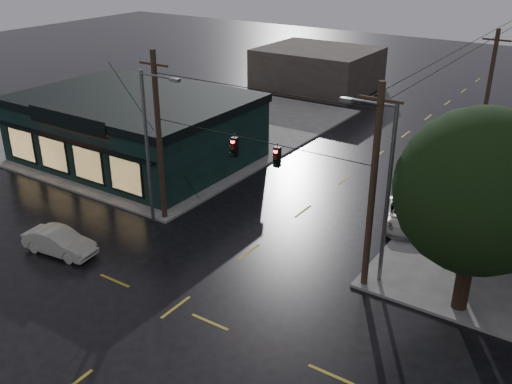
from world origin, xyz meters
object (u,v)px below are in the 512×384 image
Objects in this scene: corner_tree at (479,191)px; utility_pole_nw at (165,219)px; utility_pole_ne at (364,285)px; sedan_cream at (59,242)px; suv_silver at (405,216)px.

utility_pole_nw is at bearing -178.02° from corner_tree.
corner_tree is 0.93× the size of utility_pole_ne.
corner_tree is 0.93× the size of utility_pole_nw.
utility_pole_ne is at bearing 0.00° from utility_pole_nw.
utility_pole_nw is at bearing -24.74° from sedan_cream.
sedan_cream is at bearing -157.24° from suv_silver.
sedan_cream is at bearing -107.32° from utility_pole_nw.
corner_tree is at bearing -72.61° from suv_silver.
utility_pole_nw is 13.00m from utility_pole_ne.
suv_silver is (14.32, 13.34, -0.02)m from sedan_cream.
utility_pole_ne reaches higher than sedan_cream.
utility_pole_ne is at bearing -105.32° from suv_silver.
utility_pole_nw reaches higher than suv_silver.
utility_pole_nw is 1.00× the size of utility_pole_ne.
utility_pole_nw is at bearing 180.00° from utility_pole_ne.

